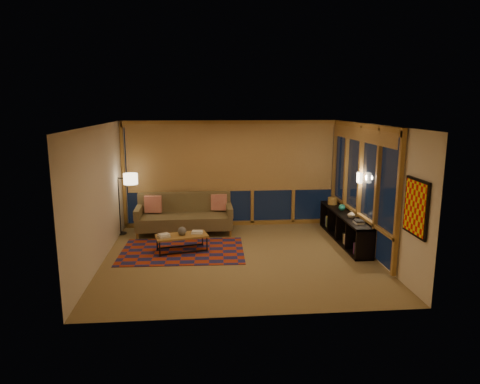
{
  "coord_description": "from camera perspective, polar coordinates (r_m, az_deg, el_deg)",
  "views": [
    {
      "loc": [
        -0.72,
        -8.31,
        3.09
      ],
      "look_at": [
        0.07,
        0.69,
        1.23
      ],
      "focal_mm": 32.0,
      "sensor_mm": 36.0,
      "label": 1
    }
  ],
  "objects": [
    {
      "name": "window_wall_back",
      "position": [
        10.91,
        -1.16,
        2.42
      ],
      "size": [
        5.3,
        0.16,
        2.6
      ],
      "primitive_type": null,
      "color": "#A67434",
      "rests_on": "walls"
    },
    {
      "name": "floor",
      "position": [
        8.9,
        -0.06,
        -8.71
      ],
      "size": [
        5.5,
        5.0,
        0.01
      ],
      "primitive_type": "cube",
      "color": "#A3884E",
      "rests_on": "ground"
    },
    {
      "name": "bookshelf",
      "position": [
        10.12,
        13.74,
        -4.58
      ],
      "size": [
        0.4,
        2.63,
        0.66
      ],
      "primitive_type": null,
      "color": "black",
      "rests_on": "floor"
    },
    {
      "name": "basket",
      "position": [
        10.84,
        12.23,
        -1.17
      ],
      "size": [
        0.26,
        0.26,
        0.17
      ],
      "primitive_type": "cylinder",
      "rotation": [
        0.0,
        0.0,
        -0.17
      ],
      "color": "olive",
      "rests_on": "bookshelf"
    },
    {
      "name": "pillow_right",
      "position": [
        10.64,
        -2.82,
        -1.6
      ],
      "size": [
        0.4,
        0.19,
        0.39
      ],
      "primitive_type": null,
      "rotation": [
        0.0,
        0.0,
        -0.16
      ],
      "color": "#B9140C",
      "rests_on": "sofa"
    },
    {
      "name": "wall_sconce",
      "position": [
        9.5,
        15.65,
        1.85
      ],
      "size": [
        0.12,
        0.18,
        0.22
      ],
      "primitive_type": null,
      "color": "#FDE4B8",
      "rests_on": "walls"
    },
    {
      "name": "book_stack_a",
      "position": [
        9.12,
        -10.12,
        -5.77
      ],
      "size": [
        0.28,
        0.26,
        0.07
      ],
      "primitive_type": null,
      "rotation": [
        0.0,
        0.0,
        0.48
      ],
      "color": "silver",
      "rests_on": "coffee_table"
    },
    {
      "name": "teal_bowl",
      "position": [
        10.23,
        13.43,
        -2.03
      ],
      "size": [
        0.18,
        0.18,
        0.16
      ],
      "primitive_type": "sphere",
      "rotation": [
        0.0,
        0.0,
        0.17
      ],
      "color": "#1A7563",
      "rests_on": "bookshelf"
    },
    {
      "name": "walls",
      "position": [
        8.52,
        -0.06,
        -0.17
      ],
      "size": [
        5.51,
        5.01,
        2.7
      ],
      "color": "beige",
      "rests_on": "floor"
    },
    {
      "name": "book_stack_b",
      "position": [
        9.3,
        -5.73,
        -5.36
      ],
      "size": [
        0.24,
        0.2,
        0.04
      ],
      "primitive_type": null,
      "rotation": [
        0.0,
        0.0,
        -0.12
      ],
      "color": "silver",
      "rests_on": "coffee_table"
    },
    {
      "name": "wall_art",
      "position": [
        7.5,
        22.37,
        -1.91
      ],
      "size": [
        0.06,
        0.74,
        0.94
      ],
      "primitive_type": null,
      "color": "red",
      "rests_on": "walls"
    },
    {
      "name": "window_wall_right",
      "position": [
        9.7,
        15.61,
        0.84
      ],
      "size": [
        0.16,
        3.7,
        2.6
      ],
      "primitive_type": null,
      "color": "#A67434",
      "rests_on": "walls"
    },
    {
      "name": "floor_lamp",
      "position": [
        10.67,
        -15.81,
        -1.49
      ],
      "size": [
        0.59,
        0.5,
        1.51
      ],
      "primitive_type": null,
      "rotation": [
        0.0,
        0.0,
        -0.39
      ],
      "color": "black",
      "rests_on": "floor"
    },
    {
      "name": "area_rug",
      "position": [
        9.33,
        -7.67,
        -7.8
      ],
      "size": [
        2.66,
        1.82,
        0.01
      ],
      "primitive_type": "cube",
      "rotation": [
        0.0,
        0.0,
        -0.03
      ],
      "color": "#9E2F11",
      "rests_on": "floor"
    },
    {
      "name": "vase",
      "position": [
        9.63,
        14.64,
        -2.89
      ],
      "size": [
        0.2,
        0.2,
        0.17
      ],
      "primitive_type": "imported",
      "rotation": [
        0.0,
        0.0,
        -0.28
      ],
      "color": "#BDB192",
      "rests_on": "bookshelf"
    },
    {
      "name": "sofa",
      "position": [
        10.45,
        -7.42,
        -3.02
      ],
      "size": [
        2.29,
        0.95,
        0.93
      ],
      "primitive_type": null,
      "rotation": [
        0.0,
        0.0,
        0.01
      ],
      "color": "brown",
      "rests_on": "floor"
    },
    {
      "name": "shelf_book_stack",
      "position": [
        9.24,
        15.54,
        -3.85
      ],
      "size": [
        0.24,
        0.3,
        0.08
      ],
      "primitive_type": null,
      "rotation": [
        0.0,
        0.0,
        -0.21
      ],
      "color": "silver",
      "rests_on": "bookshelf"
    },
    {
      "name": "ceramic_pot",
      "position": [
        9.2,
        -7.74,
        -5.16
      ],
      "size": [
        0.25,
        0.25,
        0.18
      ],
      "primitive_type": "sphere",
      "rotation": [
        0.0,
        0.0,
        0.54
      ],
      "color": "#2F2F2F",
      "rests_on": "coffee_table"
    },
    {
      "name": "pillow_left",
      "position": [
        10.63,
        -11.5,
        -1.79
      ],
      "size": [
        0.42,
        0.17,
        0.4
      ],
      "primitive_type": null,
      "rotation": [
        0.0,
        0.0,
        -0.09
      ],
      "color": "#B9140C",
      "rests_on": "sofa"
    },
    {
      "name": "coffee_table",
      "position": [
        9.28,
        -7.75,
        -6.78
      ],
      "size": [
        1.17,
        0.73,
        0.36
      ],
      "primitive_type": null,
      "rotation": [
        0.0,
        0.0,
        0.23
      ],
      "color": "#A67434",
      "rests_on": "floor"
    },
    {
      "name": "ceiling",
      "position": [
        8.35,
        -0.06,
        8.93
      ],
      "size": [
        5.5,
        5.0,
        0.01
      ],
      "primitive_type": "cube",
      "color": "silver",
      "rests_on": "walls"
    }
  ]
}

